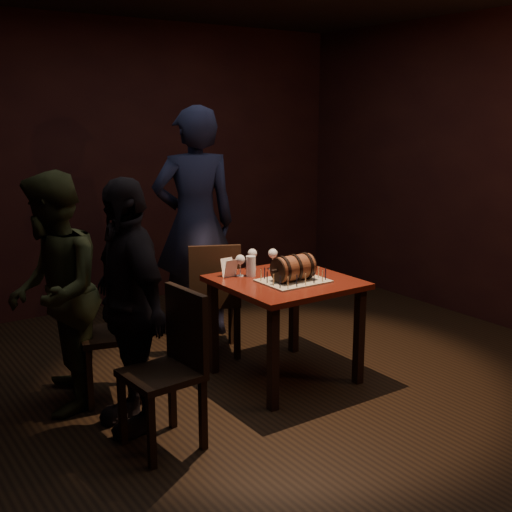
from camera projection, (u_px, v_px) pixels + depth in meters
The scene contains 16 objects.
room_shell at pixel (271, 191), 4.33m from camera, with size 5.04×5.04×2.80m.
pub_table at pixel (285, 294), 4.61m from camera, with size 0.90×0.90×0.75m.
cake_board at pixel (293, 281), 4.52m from camera, with size 0.45×0.35×0.01m, color #ACA58A.
barrel_cake at pixel (293, 268), 4.50m from camera, with size 0.34×0.20×0.20m.
birthday_candles at pixel (293, 275), 4.51m from camera, with size 0.40×0.30×0.09m.
wine_glass_left at pixel (240, 261), 4.65m from camera, with size 0.07×0.07×0.16m.
wine_glass_mid at pixel (252, 254), 4.85m from camera, with size 0.07×0.07×0.16m.
wine_glass_right at pixel (273, 254), 4.85m from camera, with size 0.07×0.07×0.16m.
pint_of_ale at pixel (251, 267), 4.66m from camera, with size 0.07×0.07×0.15m.
menu_card at pixel (229, 268), 4.65m from camera, with size 0.10×0.05×0.13m, color white, non-canonical shape.
chair_back at pixel (214, 294), 5.05m from camera, with size 0.53×0.53×0.93m.
chair_left_rear at pixel (123, 323), 4.34m from camera, with size 0.49×0.49×0.93m.
chair_left_front at pixel (173, 360), 3.71m from camera, with size 0.43×0.43×0.93m.
person_back at pixel (195, 224), 5.48m from camera, with size 0.72×0.47×1.98m, color black.
person_left_rear at pixel (54, 293), 4.12m from camera, with size 0.76×0.59×1.57m, color #373C1E.
person_left_front at pixel (129, 306), 3.87m from camera, with size 0.92×0.38×1.56m, color black.
Camera 1 is at (-2.53, -3.51, 1.93)m, focal length 45.00 mm.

